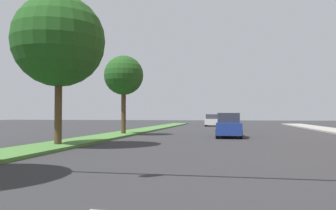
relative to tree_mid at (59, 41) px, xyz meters
The scene contains 7 objects.
ground_plane 16.40m from the tree_mid, 54.52° to the left, with size 140.00×140.00×0.00m, color #2D2D30.
median_strip 11.85m from the tree_mid, 90.58° to the left, with size 2.51×64.00×0.15m, color #477A38.
tree_mid is the anchor object (origin of this frame).
tree_far 9.77m from the tree_mid, 88.90° to the left, with size 3.09×3.09×6.10m.
sedan_midblock 12.98m from the tree_mid, 47.26° to the left, with size 1.90×4.39×1.73m.
sedan_distant 20.67m from the tree_mid, 66.53° to the left, with size 2.10×4.20×1.70m.
sedan_far_horizon 33.12m from the tree_mid, 79.65° to the left, with size 1.92×4.20×1.67m.
Camera 1 is at (-0.60, 2.08, 1.60)m, focal length 35.66 mm.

